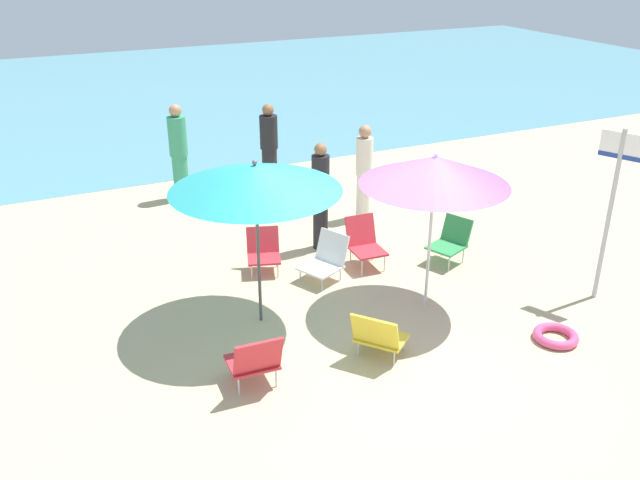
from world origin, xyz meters
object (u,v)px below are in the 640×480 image
beach_chair_c (364,241)px  beach_chair_d (451,240)px  beach_chair_e (378,335)px  person_a (179,152)px  swim_ring (556,336)px  umbrella_purple (435,170)px  person_d (269,150)px  beach_chair_f (326,258)px  umbrella_teal (255,178)px  warning_sign (614,192)px  beach_chair_b (255,360)px  beach_chair_a (263,250)px  person_b (364,171)px  person_c (321,196)px

beach_chair_c → beach_chair_d: 1.26m
beach_chair_e → person_a: person_a is taller
beach_chair_c → swim_ring: (1.09, -2.73, -0.31)m
swim_ring → beach_chair_d: bearing=87.6°
umbrella_purple → person_d: (-0.35, 4.57, -0.97)m
umbrella_purple → beach_chair_f: bearing=124.5°
umbrella_teal → warning_sign: (4.19, -1.31, -0.38)m
beach_chair_d → person_a: size_ratio=0.41×
beach_chair_b → beach_chair_c: beach_chair_c is taller
beach_chair_c → beach_chair_e: 2.38m
beach_chair_a → beach_chair_d: 2.70m
person_b → beach_chair_a: bearing=67.6°
umbrella_teal → person_c: (1.57, 1.60, -1.02)m
beach_chair_f → person_d: size_ratio=0.44×
umbrella_teal → beach_chair_b: size_ratio=3.05×
person_b → umbrella_purple: bearing=118.0°
beach_chair_f → warning_sign: (2.97, -1.99, 1.18)m
beach_chair_b → swim_ring: 3.58m
beach_chair_b → beach_chair_d: bearing=-62.3°
beach_chair_a → person_a: size_ratio=0.36×
beach_chair_c → person_d: bearing=-173.4°
beach_chair_c → beach_chair_d: bearing=72.9°
beach_chair_f → swim_ring: beach_chair_f is taller
warning_sign → beach_chair_e: bearing=156.3°
beach_chair_f → person_a: 4.04m
person_d → swim_ring: (1.28, -5.93, -0.79)m
beach_chair_b → beach_chair_f: (1.75, 1.94, -0.05)m
beach_chair_e → person_d: person_d is taller
beach_chair_b → beach_chair_f: 2.61m
beach_chair_b → beach_chair_f: beach_chair_b is taller
person_d → beach_chair_f: bearing=-30.1°
umbrella_teal → beach_chair_a: size_ratio=3.37×
person_a → person_b: (2.50, -2.17, -0.05)m
beach_chair_d → beach_chair_f: (-1.86, 0.28, -0.04)m
swim_ring → beach_chair_b: bearing=169.7°
beach_chair_d → warning_sign: warning_sign is taller
beach_chair_e → warning_sign: bearing=-38.6°
beach_chair_e → beach_chair_f: size_ratio=1.00×
umbrella_teal → person_b: (2.72, 2.38, -1.05)m
beach_chair_c → person_c: bearing=-154.1°
beach_chair_c → person_c: size_ratio=0.43×
beach_chair_e → person_c: person_c is taller
beach_chair_d → person_c: bearing=-61.4°
person_d → swim_ring: bearing=-9.6°
umbrella_purple → beach_chair_e: bearing=-145.7°
warning_sign → person_d: bearing=91.0°
beach_chair_c → beach_chair_f: (-0.68, -0.15, -0.06)m
beach_chair_a → beach_chair_d: size_ratio=0.89×
umbrella_purple → beach_chair_d: bearing=42.4°
person_b → swim_ring: 4.36m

